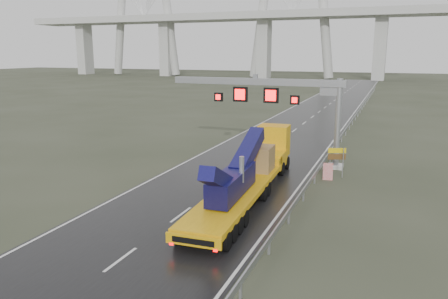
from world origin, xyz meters
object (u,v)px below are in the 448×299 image
at_px(heavy_haul_truck, 253,167).
at_px(striped_barrier, 328,172).
at_px(sign_gantry, 279,97).
at_px(exit_sign_pair, 337,156).

bearing_deg(heavy_haul_truck, striped_barrier, 43.17).
relative_size(sign_gantry, striped_barrier, 12.34).
height_order(sign_gantry, striped_barrier, sign_gantry).
bearing_deg(striped_barrier, heavy_haul_truck, -140.79).
height_order(exit_sign_pair, striped_barrier, exit_sign_pair).
bearing_deg(striped_barrier, sign_gantry, 136.11).
xyz_separation_m(sign_gantry, exit_sign_pair, (5.17, -2.63, -4.02)).
bearing_deg(exit_sign_pair, striped_barrier, -136.81).
xyz_separation_m(sign_gantry, striped_barrier, (4.71, -3.57, -5.01)).
relative_size(sign_gantry, heavy_haul_truck, 0.82).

